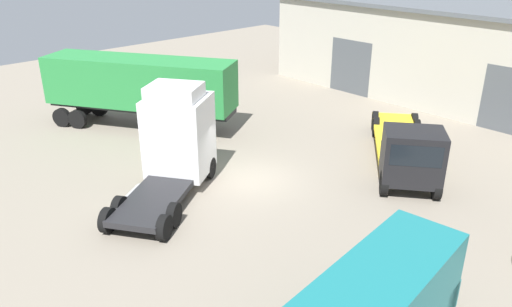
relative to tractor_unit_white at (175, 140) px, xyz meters
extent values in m
plane|color=gray|center=(1.85, 2.62, -2.08)|extent=(60.00, 60.00, 0.00)
cube|color=#B7B2A3|center=(1.85, 21.44, 0.83)|extent=(24.13, 9.64, 5.82)
cube|color=#565B60|center=(1.85, 21.44, 3.86)|extent=(24.63, 10.14, 0.25)
cube|color=#4C5156|center=(-3.46, 16.65, -0.28)|extent=(3.20, 0.08, 3.60)
cube|color=#4C5156|center=(7.16, 16.65, -0.28)|extent=(3.20, 0.08, 3.60)
cube|color=silver|center=(-0.22, 0.35, 0.07)|extent=(3.41, 3.38, 3.36)
cube|color=silver|center=(-0.11, 0.18, 2.03)|extent=(2.68, 2.56, 0.60)
cube|color=black|center=(-0.86, 1.33, 0.74)|extent=(1.79, 1.23, 1.21)
cube|color=#232326|center=(1.50, -2.25, -1.49)|extent=(3.78, 4.30, 0.24)
cylinder|color=#B2B2B7|center=(0.34, -2.30, -1.66)|extent=(1.07, 1.23, 0.56)
cylinder|color=black|center=(-1.46, 0.24, -1.61)|extent=(0.77, 0.95, 0.94)
cylinder|color=black|center=(0.37, 1.46, -1.61)|extent=(0.77, 0.95, 0.94)
cylinder|color=black|center=(0.87, -3.28, -1.61)|extent=(0.77, 0.95, 0.94)
cylinder|color=black|center=(2.71, -2.07, -1.61)|extent=(0.77, 0.95, 0.94)
cylinder|color=black|center=(1.37, -4.03, -1.61)|extent=(0.77, 0.95, 0.94)
cylinder|color=black|center=(3.20, -2.82, -1.61)|extent=(0.77, 0.95, 0.94)
cube|color=#28843D|center=(-7.24, 2.70, 0.55)|extent=(10.29, 7.61, 2.56)
cube|color=#232326|center=(-7.24, 2.70, -0.85)|extent=(9.90, 6.97, 0.24)
cube|color=#232326|center=(-5.04, 4.97, -1.53)|extent=(0.22, 0.22, 1.11)
cube|color=#232326|center=(-4.21, 3.60, -1.53)|extent=(0.22, 0.22, 1.11)
cylinder|color=black|center=(-10.77, 1.84, -1.55)|extent=(1.06, 0.81, 1.06)
cylinder|color=black|center=(-9.63, -0.04, -1.55)|extent=(1.06, 0.81, 1.06)
cylinder|color=black|center=(-11.62, 1.32, -1.55)|extent=(1.06, 0.81, 1.06)
cylinder|color=black|center=(-10.48, -0.56, -1.55)|extent=(1.06, 0.81, 1.06)
cube|color=black|center=(7.16, 6.73, -0.45)|extent=(3.06, 2.96, 2.20)
cube|color=black|center=(7.72, 6.00, -0.06)|extent=(1.65, 1.28, 0.88)
cube|color=yellow|center=(4.48, 10.25, -1.37)|extent=(6.11, 6.98, 0.20)
cube|color=#232326|center=(6.54, 7.55, -0.82)|extent=(1.98, 1.55, 1.10)
cylinder|color=black|center=(8.27, 7.01, -1.55)|extent=(0.88, 1.02, 1.06)
cylinder|color=black|center=(6.60, 5.73, -1.55)|extent=(0.88, 1.02, 1.06)
cylinder|color=black|center=(4.19, 12.37, -1.55)|extent=(0.88, 1.02, 1.06)
cylinder|color=black|center=(2.52, 11.10, -1.55)|extent=(0.88, 1.02, 1.06)
cylinder|color=black|center=(3.58, 13.17, -1.55)|extent=(0.88, 1.02, 1.06)
cylinder|color=black|center=(1.91, 11.90, -1.55)|extent=(0.88, 1.02, 1.06)
cube|color=#197075|center=(11.44, -1.90, -0.52)|extent=(2.55, 5.60, 2.40)
cube|color=#197075|center=(11.20, 0.44, -1.27)|extent=(2.08, 1.10, 0.90)
cube|color=black|center=(11.24, 0.04, -0.04)|extent=(1.68, 0.25, 0.87)
cylinder|color=black|center=(10.40, -0.09, -1.72)|extent=(0.37, 0.75, 0.72)
camera|label=1|loc=(16.42, -10.77, 7.82)|focal=35.00mm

